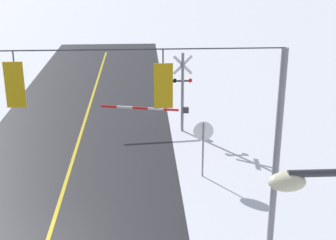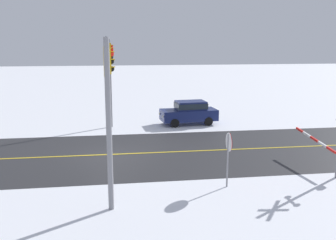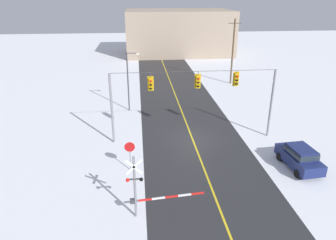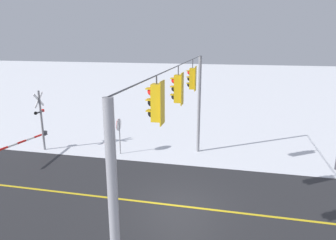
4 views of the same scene
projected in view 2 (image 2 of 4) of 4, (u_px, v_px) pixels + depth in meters
ground_plane at (111, 155)px, 20.90m from camera, size 160.00×160.00×0.00m
signal_span at (109, 76)px, 20.10m from camera, size 14.20×0.47×6.22m
stop_sign at (229, 148)px, 15.94m from camera, size 0.80×0.09×2.35m
railroad_crossing at (336, 133)px, 17.36m from camera, size 4.52×0.31×4.00m
parked_car_navy at (189, 112)px, 28.38m from camera, size 2.11×4.31×1.74m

